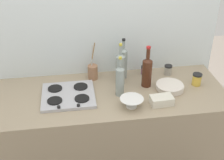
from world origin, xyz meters
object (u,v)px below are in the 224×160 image
(utensil_crock, at_px, (93,71))
(condiment_jar_rear, at_px, (145,70))
(plate_stack, at_px, (170,87))
(wine_bottle_mid_right, at_px, (123,62))
(butter_dish, at_px, (162,100))
(condiment_jar_spare, at_px, (197,79))
(wine_bottle_rightmost, at_px, (120,80))
(mixing_bowl, at_px, (132,102))
(stovetop_hob, at_px, (68,95))
(wine_bottle_mid_left, at_px, (120,68))
(condiment_jar_front, at_px, (168,70))
(wine_bottle_leftmost, at_px, (147,71))

(utensil_crock, relative_size, condiment_jar_rear, 4.27)
(plate_stack, height_order, wine_bottle_mid_right, wine_bottle_mid_right)
(butter_dish, xyz_separation_m, condiment_jar_spare, (0.36, 0.22, 0.02))
(wine_bottle_rightmost, height_order, mixing_bowl, wine_bottle_rightmost)
(plate_stack, xyz_separation_m, wine_bottle_mid_right, (-0.33, 0.25, 0.12))
(mixing_bowl, relative_size, utensil_crock, 0.54)
(stovetop_hob, relative_size, wine_bottle_mid_left, 1.13)
(mixing_bowl, distance_m, condiment_jar_front, 0.58)
(wine_bottle_mid_right, relative_size, wine_bottle_rightmost, 1.08)
(butter_dish, relative_size, condiment_jar_spare, 1.68)
(wine_bottle_rightmost, xyz_separation_m, condiment_jar_front, (0.46, 0.25, -0.09))
(plate_stack, height_order, condiment_jar_spare, condiment_jar_spare)
(mixing_bowl, bearing_deg, wine_bottle_mid_left, 94.83)
(mixing_bowl, bearing_deg, wine_bottle_rightmost, 109.13)
(wine_bottle_leftmost, xyz_separation_m, wine_bottle_mid_left, (-0.20, 0.06, 0.01))
(wine_bottle_mid_right, relative_size, condiment_jar_rear, 4.65)
(wine_bottle_mid_right, bearing_deg, stovetop_hob, -153.49)
(stovetop_hob, height_order, mixing_bowl, mixing_bowl)
(stovetop_hob, xyz_separation_m, plate_stack, (0.80, -0.02, 0.01))
(stovetop_hob, height_order, condiment_jar_front, condiment_jar_front)
(wine_bottle_mid_left, bearing_deg, wine_bottle_leftmost, -16.66)
(wine_bottle_mid_right, xyz_separation_m, condiment_jar_spare, (0.57, -0.21, -0.09))
(wine_bottle_mid_left, bearing_deg, butter_dish, -52.50)
(wine_bottle_rightmost, xyz_separation_m, condiment_jar_spare, (0.64, 0.06, -0.08))
(condiment_jar_front, bearing_deg, mixing_bowl, -133.81)
(plate_stack, bearing_deg, wine_bottle_leftmost, 152.81)
(wine_bottle_mid_right, height_order, condiment_jar_spare, wine_bottle_mid_right)
(wine_bottle_rightmost, xyz_separation_m, butter_dish, (0.28, -0.17, -0.10))
(mixing_bowl, height_order, condiment_jar_spare, condiment_jar_spare)
(plate_stack, relative_size, condiment_jar_rear, 2.97)
(mixing_bowl, relative_size, condiment_jar_spare, 1.75)
(stovetop_hob, xyz_separation_m, wine_bottle_leftmost, (0.63, 0.07, 0.12))
(stovetop_hob, xyz_separation_m, mixing_bowl, (0.45, -0.20, 0.03))
(condiment_jar_front, bearing_deg, plate_stack, -103.47)
(wine_bottle_mid_left, relative_size, condiment_jar_front, 4.12)
(butter_dish, xyz_separation_m, condiment_jar_front, (0.18, 0.42, 0.01))
(utensil_crock, bearing_deg, wine_bottle_mid_right, -3.26)
(stovetop_hob, distance_m, utensil_crock, 0.33)
(wine_bottle_leftmost, height_order, utensil_crock, wine_bottle_leftmost)
(wine_bottle_mid_left, xyz_separation_m, wine_bottle_mid_right, (0.04, 0.10, 0.00))
(stovetop_hob, distance_m, wine_bottle_mid_right, 0.54)
(wine_bottle_mid_right, bearing_deg, wine_bottle_rightmost, -105.30)
(wine_bottle_rightmost, bearing_deg, wine_bottle_mid_right, 74.70)
(wine_bottle_mid_left, xyz_separation_m, condiment_jar_spare, (0.61, -0.11, -0.09))
(plate_stack, distance_m, utensil_crock, 0.65)
(stovetop_hob, distance_m, plate_stack, 0.80)
(utensil_crock, xyz_separation_m, condiment_jar_rear, (0.45, 0.01, -0.03))
(wine_bottle_leftmost, distance_m, mixing_bowl, 0.34)
(wine_bottle_rightmost, bearing_deg, condiment_jar_rear, 47.48)
(wine_bottle_leftmost, bearing_deg, condiment_jar_spare, -6.42)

